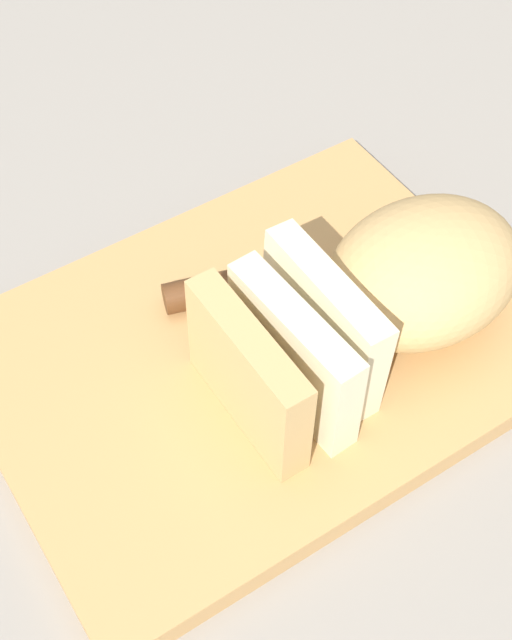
# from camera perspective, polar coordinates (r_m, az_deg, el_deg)

# --- Properties ---
(ground_plane) EXTENTS (3.00, 3.00, 0.00)m
(ground_plane) POSITION_cam_1_polar(r_m,az_deg,el_deg) (0.66, -0.00, -2.70)
(ground_plane) COLOR gray
(cutting_board) EXTENTS (0.40, 0.30, 0.02)m
(cutting_board) POSITION_cam_1_polar(r_m,az_deg,el_deg) (0.66, -0.00, -2.18)
(cutting_board) COLOR tan
(cutting_board) RESTS_ON ground_plane
(bread_loaf) EXTENTS (0.24, 0.13, 0.09)m
(bread_loaf) POSITION_cam_1_polar(r_m,az_deg,el_deg) (0.63, 8.21, 1.65)
(bread_loaf) COLOR tan
(bread_loaf) RESTS_ON cutting_board
(bread_knife) EXTENTS (0.24, 0.09, 0.02)m
(bread_knife) POSITION_cam_1_polar(r_m,az_deg,el_deg) (0.67, -0.96, 2.25)
(bread_knife) COLOR silver
(bread_knife) RESTS_ON cutting_board
(crumb_near_knife) EXTENTS (0.01, 0.01, 0.01)m
(crumb_near_knife) POSITION_cam_1_polar(r_m,az_deg,el_deg) (0.63, 7.59, -3.57)
(crumb_near_knife) COLOR tan
(crumb_near_knife) RESTS_ON cutting_board
(crumb_near_loaf) EXTENTS (0.01, 0.01, 0.01)m
(crumb_near_loaf) POSITION_cam_1_polar(r_m,az_deg,el_deg) (0.68, 1.03, 2.12)
(crumb_near_loaf) COLOR tan
(crumb_near_loaf) RESTS_ON cutting_board
(crumb_stray_left) EXTENTS (0.01, 0.01, 0.01)m
(crumb_stray_left) POSITION_cam_1_polar(r_m,az_deg,el_deg) (0.68, 7.77, 1.20)
(crumb_stray_left) COLOR tan
(crumb_stray_left) RESTS_ON cutting_board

